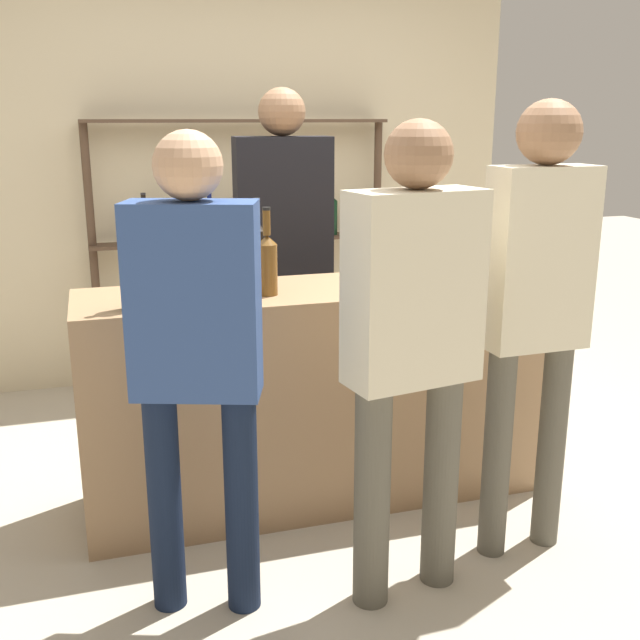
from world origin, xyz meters
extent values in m
plane|color=#B2A893|center=(0.00, 0.00, 0.00)|extent=(16.00, 16.00, 0.00)
cube|color=#997551|center=(0.00, 0.00, 0.48)|extent=(2.03, 0.54, 0.96)
cube|color=beige|center=(0.00, 1.87, 1.40)|extent=(3.63, 0.12, 2.80)
cylinder|color=#4C3828|center=(-0.91, 1.69, 0.82)|extent=(0.05, 0.05, 1.65)
cylinder|color=#4C3828|center=(0.91, 1.69, 0.82)|extent=(0.05, 0.05, 1.65)
cube|color=#4C3828|center=(0.00, 1.69, 1.64)|extent=(1.87, 0.18, 0.02)
cube|color=#4C3828|center=(0.00, 1.69, 0.91)|extent=(1.87, 0.18, 0.02)
cylinder|color=black|center=(-0.60, 1.69, 1.01)|extent=(0.08, 0.08, 0.19)
cone|color=black|center=(-0.60, 1.69, 1.12)|extent=(0.08, 0.08, 0.03)
cylinder|color=black|center=(-0.60, 1.69, 1.17)|extent=(0.03, 0.03, 0.07)
cylinder|color=#232328|center=(-0.60, 1.69, 1.22)|extent=(0.03, 0.03, 0.01)
cylinder|color=#0F1956|center=(-0.20, 1.69, 1.02)|extent=(0.08, 0.08, 0.21)
cone|color=#0F1956|center=(-0.20, 1.69, 1.14)|extent=(0.08, 0.08, 0.03)
cylinder|color=#0F1956|center=(-0.20, 1.69, 1.19)|extent=(0.03, 0.03, 0.07)
cylinder|color=black|center=(-0.20, 1.69, 1.24)|extent=(0.03, 0.03, 0.01)
cylinder|color=#0F1956|center=(0.20, 1.69, 1.01)|extent=(0.07, 0.07, 0.19)
cone|color=#0F1956|center=(0.20, 1.69, 1.13)|extent=(0.07, 0.07, 0.03)
cylinder|color=#0F1956|center=(0.20, 1.69, 1.19)|extent=(0.03, 0.03, 0.10)
cylinder|color=maroon|center=(0.20, 1.69, 1.25)|extent=(0.03, 0.03, 0.01)
cylinder|color=black|center=(0.60, 1.69, 1.03)|extent=(0.07, 0.07, 0.22)
cone|color=black|center=(0.60, 1.69, 1.15)|extent=(0.07, 0.07, 0.03)
cylinder|color=black|center=(0.60, 1.69, 1.21)|extent=(0.03, 0.03, 0.09)
cylinder|color=black|center=(0.60, 1.69, 1.27)|extent=(0.03, 0.03, 0.01)
cylinder|color=black|center=(-0.24, 0.10, 1.08)|extent=(0.08, 0.08, 0.24)
cone|color=black|center=(-0.24, 0.10, 1.22)|extent=(0.08, 0.08, 0.03)
cylinder|color=black|center=(-0.24, 0.10, 1.28)|extent=(0.03, 0.03, 0.09)
cylinder|color=black|center=(-0.24, 0.10, 1.33)|extent=(0.03, 0.03, 0.01)
cylinder|color=black|center=(0.83, 0.03, 1.07)|extent=(0.07, 0.07, 0.21)
cone|color=black|center=(0.83, 0.03, 1.19)|extent=(0.07, 0.07, 0.03)
cylinder|color=black|center=(0.83, 0.03, 1.25)|extent=(0.03, 0.03, 0.09)
cylinder|color=maroon|center=(0.83, 0.03, 1.30)|extent=(0.03, 0.03, 0.01)
cylinder|color=black|center=(-0.78, -0.16, 1.08)|extent=(0.08, 0.08, 0.23)
cone|color=black|center=(-0.78, -0.16, 1.21)|extent=(0.08, 0.08, 0.04)
cylinder|color=black|center=(-0.78, -0.16, 1.28)|extent=(0.03, 0.03, 0.09)
cylinder|color=gold|center=(-0.78, -0.16, 1.33)|extent=(0.03, 0.03, 0.01)
cylinder|color=brown|center=(-0.24, -0.07, 1.07)|extent=(0.08, 0.08, 0.21)
cone|color=brown|center=(-0.24, -0.07, 1.19)|extent=(0.08, 0.08, 0.04)
cylinder|color=brown|center=(-0.24, -0.07, 1.26)|extent=(0.03, 0.03, 0.10)
cylinder|color=black|center=(-0.24, -0.07, 1.31)|extent=(0.03, 0.03, 0.01)
cylinder|color=black|center=(-0.40, 0.10, 1.06)|extent=(0.09, 0.09, 0.19)
cone|color=black|center=(-0.40, 0.10, 1.17)|extent=(0.09, 0.09, 0.04)
cylinder|color=black|center=(-0.40, 0.10, 1.23)|extent=(0.03, 0.03, 0.07)
cylinder|color=#232328|center=(-0.40, 0.10, 1.27)|extent=(0.04, 0.04, 0.01)
cylinder|color=silver|center=(0.41, -0.17, 0.97)|extent=(0.06, 0.06, 0.00)
cylinder|color=silver|center=(0.41, -0.17, 1.01)|extent=(0.01, 0.01, 0.09)
cone|color=silver|center=(0.41, -0.17, 1.09)|extent=(0.08, 0.08, 0.07)
cylinder|color=#121C33|center=(-0.49, -0.70, 0.39)|extent=(0.11, 0.11, 0.79)
cylinder|color=#121C33|center=(-0.74, -0.62, 0.39)|extent=(0.11, 0.11, 0.79)
cube|color=navy|center=(-0.62, -0.66, 1.10)|extent=(0.44, 0.30, 0.62)
sphere|color=tan|center=(-0.62, -0.66, 1.52)|extent=(0.21, 0.21, 0.21)
cylinder|color=black|center=(-0.12, 0.79, 0.44)|extent=(0.14, 0.14, 0.88)
cylinder|color=black|center=(0.19, 0.77, 0.44)|extent=(0.14, 0.14, 0.88)
cube|color=black|center=(0.04, 0.78, 1.22)|extent=(0.50, 0.25, 0.69)
sphere|color=#936B4C|center=(0.04, 0.78, 1.69)|extent=(0.24, 0.24, 0.24)
cylinder|color=#575347|center=(0.22, -0.76, 0.40)|extent=(0.13, 0.13, 0.80)
cylinder|color=#575347|center=(-0.06, -0.80, 0.40)|extent=(0.13, 0.13, 0.80)
cube|color=beige|center=(0.08, -0.78, 1.12)|extent=(0.47, 0.27, 0.64)
sphere|color=#936B4C|center=(0.08, -0.78, 1.55)|extent=(0.22, 0.22, 0.22)
cylinder|color=#575347|center=(0.75, -0.65, 0.42)|extent=(0.11, 0.11, 0.84)
cylinder|color=#575347|center=(0.51, -0.65, 0.42)|extent=(0.11, 0.11, 0.84)
cube|color=beige|center=(0.63, -0.65, 1.17)|extent=(0.38, 0.18, 0.66)
sphere|color=#936B4C|center=(0.63, -0.65, 1.61)|extent=(0.23, 0.23, 0.23)
camera|label=1|loc=(-0.90, -2.96, 1.66)|focal=42.00mm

